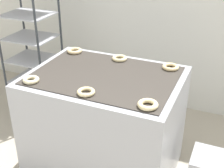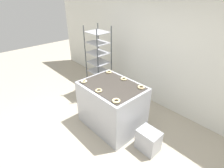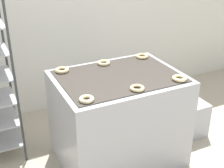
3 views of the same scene
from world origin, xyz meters
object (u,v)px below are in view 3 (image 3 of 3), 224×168
object	(u,v)px
donut_far_center	(104,63)
donut_near_right	(179,78)
glaze_bin	(189,119)
donut_far_left	(62,70)
donut_near_left	(87,99)
fryer_machine	(118,119)
donut_near_center	(137,88)
donut_far_right	(142,56)

from	to	relation	value
donut_far_center	donut_near_right	bearing A→B (deg)	-54.87
glaze_bin	donut_far_left	bearing A→B (deg)	167.16
glaze_bin	donut_far_center	distance (m)	1.28
donut_near_right	donut_far_left	distance (m)	1.15
donut_near_left	glaze_bin	bearing A→B (deg)	13.68
fryer_machine	donut_near_center	bearing A→B (deg)	-88.61
glaze_bin	donut_near_left	size ratio (longest dim) A/B	3.37
donut_near_left	donut_far_center	bearing A→B (deg)	55.53
donut_near_left	donut_far_right	bearing A→B (deg)	35.64
donut_near_center	glaze_bin	bearing A→B (deg)	20.28
glaze_bin	donut_far_right	size ratio (longest dim) A/B	3.09
donut_near_center	donut_far_center	distance (m)	0.67
glaze_bin	donut_near_right	size ratio (longest dim) A/B	3.05
fryer_machine	glaze_bin	xyz separation A→B (m)	(0.96, 0.01, -0.27)
fryer_machine	donut_near_right	bearing A→B (deg)	-35.69
donut_far_left	donut_near_right	bearing A→B (deg)	-35.83
donut_near_center	donut_near_left	bearing A→B (deg)	179.56
donut_far_right	donut_near_center	bearing A→B (deg)	-123.94
glaze_bin	donut_far_left	distance (m)	1.65
donut_near_left	donut_near_right	xyz separation A→B (m)	(0.93, -0.00, 0.00)
glaze_bin	donut_far_left	size ratio (longest dim) A/B	3.07
fryer_machine	donut_far_right	bearing A→B (deg)	35.74
donut_near_right	donut_far_center	bearing A→B (deg)	125.13
glaze_bin	donut_near_center	xyz separation A→B (m)	(-0.95, -0.35, 0.78)
glaze_bin	donut_far_right	distance (m)	0.98
donut_far_right	donut_near_left	bearing A→B (deg)	-144.36
donut_near_right	donut_far_left	xyz separation A→B (m)	(-0.93, 0.67, -0.00)
donut_far_right	glaze_bin	bearing A→B (deg)	-32.28
glaze_bin	donut_near_right	distance (m)	0.98
donut_far_left	donut_far_center	world-z (taller)	donut_far_left
donut_far_center	donut_far_right	size ratio (longest dim) A/B	0.97
donut_near_left	donut_near_right	world-z (taller)	donut_near_right
fryer_machine	donut_near_left	xyz separation A→B (m)	(-0.47, -0.33, 0.51)
fryer_machine	donut_near_center	xyz separation A→B (m)	(0.01, -0.34, 0.50)
donut_far_center	donut_near_left	bearing A→B (deg)	-124.47
donut_far_center	donut_far_right	world-z (taller)	same
donut_near_center	donut_near_right	distance (m)	0.46
donut_near_left	donut_near_right	size ratio (longest dim) A/B	0.90
glaze_bin	donut_far_right	xyz separation A→B (m)	(-0.50, 0.32, 0.78)
donut_near_left	donut_far_center	xyz separation A→B (m)	(0.46, 0.67, -0.00)
fryer_machine	donut_near_right	distance (m)	0.76
fryer_machine	donut_near_right	world-z (taller)	donut_near_right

